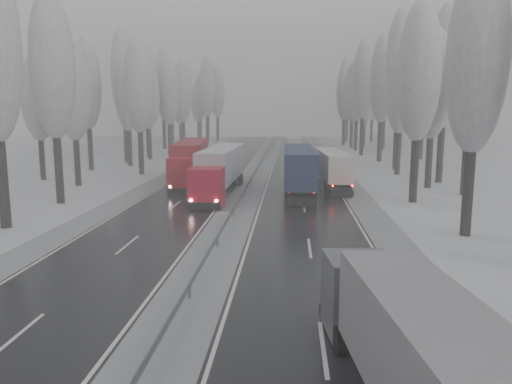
# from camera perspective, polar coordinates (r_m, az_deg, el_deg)

# --- Properties ---
(ground) EXTENTS (260.00, 260.00, 0.00)m
(ground) POSITION_cam_1_polar(r_m,az_deg,el_deg) (17.73, -10.28, -16.66)
(ground) COLOR silver
(ground) RESTS_ON ground
(carriageway_right) EXTENTS (7.50, 200.00, 0.03)m
(carriageway_right) POSITION_cam_1_polar(r_m,az_deg,el_deg) (46.08, 5.33, -0.31)
(carriageway_right) COLOR black
(carriageway_right) RESTS_ON ground
(carriageway_left) EXTENTS (7.50, 200.00, 0.03)m
(carriageway_left) POSITION_cam_1_polar(r_m,az_deg,el_deg) (47.01, -7.58, -0.16)
(carriageway_left) COLOR black
(carriageway_left) RESTS_ON ground
(median_slush) EXTENTS (3.00, 200.00, 0.04)m
(median_slush) POSITION_cam_1_polar(r_m,az_deg,el_deg) (46.25, -1.19, -0.23)
(median_slush) COLOR #9A9CA1
(median_slush) RESTS_ON ground
(shoulder_right) EXTENTS (2.40, 200.00, 0.04)m
(shoulder_right) POSITION_cam_1_polar(r_m,az_deg,el_deg) (46.47, 11.44, -0.37)
(shoulder_right) COLOR #9A9CA1
(shoulder_right) RESTS_ON ground
(shoulder_left) EXTENTS (2.40, 200.00, 0.04)m
(shoulder_left) POSITION_cam_1_polar(r_m,az_deg,el_deg) (48.24, -13.35, -0.09)
(shoulder_left) COLOR #9A9CA1
(shoulder_left) RESTS_ON ground
(median_guardrail) EXTENTS (0.12, 200.00, 0.76)m
(median_guardrail) POSITION_cam_1_polar(r_m,az_deg,el_deg) (46.14, -1.19, 0.47)
(median_guardrail) COLOR slate
(median_guardrail) RESTS_ON ground
(tree_16) EXTENTS (3.60, 3.60, 16.53)m
(tree_16) POSITION_cam_1_polar(r_m,az_deg,el_deg) (33.08, 23.96, 13.67)
(tree_16) COLOR black
(tree_16) RESTS_ON ground
(tree_18) EXTENTS (3.60, 3.60, 16.58)m
(tree_18) POSITION_cam_1_polar(r_m,az_deg,el_deg) (43.80, 18.15, 12.80)
(tree_18) COLOR black
(tree_18) RESTS_ON ground
(tree_19) EXTENTS (3.60, 3.60, 14.57)m
(tree_19) POSITION_cam_1_polar(r_m,az_deg,el_deg) (49.13, 23.28, 10.59)
(tree_19) COLOR black
(tree_19) RESTS_ON ground
(tree_20) EXTENTS (3.60, 3.60, 15.71)m
(tree_20) POSITION_cam_1_polar(r_m,az_deg,el_deg) (52.48, 19.60, 11.47)
(tree_20) COLOR black
(tree_20) RESTS_ON ground
(tree_21) EXTENTS (3.60, 3.60, 18.62)m
(tree_21) POSITION_cam_1_polar(r_m,az_deg,el_deg) (57.04, 20.82, 13.07)
(tree_21) COLOR black
(tree_21) RESTS_ON ground
(tree_22) EXTENTS (3.60, 3.60, 15.86)m
(tree_22) POSITION_cam_1_polar(r_m,az_deg,el_deg) (62.42, 16.22, 11.31)
(tree_22) COLOR black
(tree_22) RESTS_ON ground
(tree_23) EXTENTS (3.60, 3.60, 13.55)m
(tree_23) POSITION_cam_1_polar(r_m,az_deg,el_deg) (67.80, 20.72, 9.65)
(tree_23) COLOR black
(tree_23) RESTS_ON ground
(tree_24) EXTENTS (3.60, 3.60, 20.49)m
(tree_24) POSITION_cam_1_polar(r_m,az_deg,el_deg) (68.07, 16.10, 13.61)
(tree_24) COLOR black
(tree_24) RESTS_ON ground
(tree_25) EXTENTS (3.60, 3.60, 19.44)m
(tree_25) POSITION_cam_1_polar(r_m,az_deg,el_deg) (73.57, 20.81, 12.51)
(tree_25) COLOR black
(tree_25) RESTS_ON ground
(tree_26) EXTENTS (3.60, 3.60, 18.78)m
(tree_26) POSITION_cam_1_polar(r_m,az_deg,el_deg) (77.98, 14.22, 12.30)
(tree_26) COLOR black
(tree_26) RESTS_ON ground
(tree_27) EXTENTS (3.60, 3.60, 17.62)m
(tree_27) POSITION_cam_1_polar(r_m,az_deg,el_deg) (83.36, 18.65, 11.38)
(tree_27) COLOR black
(tree_27) RESTS_ON ground
(tree_28) EXTENTS (3.60, 3.60, 19.62)m
(tree_28) POSITION_cam_1_polar(r_m,az_deg,el_deg) (88.36, 12.20, 12.35)
(tree_28) COLOR black
(tree_28) RESTS_ON ground
(tree_29) EXTENTS (3.60, 3.60, 18.11)m
(tree_29) POSITION_cam_1_polar(r_m,az_deg,el_deg) (93.53, 16.39, 11.41)
(tree_29) COLOR black
(tree_29) RESTS_ON ground
(tree_30) EXTENTS (3.60, 3.60, 17.86)m
(tree_30) POSITION_cam_1_polar(r_m,az_deg,el_deg) (97.99, 11.49, 11.40)
(tree_30) COLOR black
(tree_30) RESTS_ON ground
(tree_31) EXTENTS (3.60, 3.60, 18.58)m
(tree_31) POSITION_cam_1_polar(r_m,az_deg,el_deg) (102.86, 14.54, 11.44)
(tree_31) COLOR black
(tree_31) RESTS_ON ground
(tree_32) EXTENTS (3.60, 3.60, 17.33)m
(tree_32) POSITION_cam_1_polar(r_m,az_deg,el_deg) (105.43, 10.99, 11.08)
(tree_32) COLOR black
(tree_32) RESTS_ON ground
(tree_33) EXTENTS (3.60, 3.60, 14.33)m
(tree_33) POSITION_cam_1_polar(r_m,az_deg,el_deg) (109.76, 12.35, 9.96)
(tree_33) COLOR black
(tree_33) RESTS_ON ground
(tree_34) EXTENTS (3.60, 3.60, 17.63)m
(tree_34) POSITION_cam_1_polar(r_m,az_deg,el_deg) (112.39, 10.08, 11.08)
(tree_34) COLOR black
(tree_34) RESTS_ON ground
(tree_35) EXTENTS (3.60, 3.60, 18.25)m
(tree_35) POSITION_cam_1_polar(r_m,az_deg,el_deg) (117.66, 14.43, 11.05)
(tree_35) COLOR black
(tree_35) RESTS_ON ground
(tree_36) EXTENTS (3.60, 3.60, 20.23)m
(tree_36) POSITION_cam_1_polar(r_m,az_deg,el_deg) (122.37, 10.24, 11.70)
(tree_36) COLOR black
(tree_36) RESTS_ON ground
(tree_37) EXTENTS (3.60, 3.60, 16.37)m
(tree_37) POSITION_cam_1_polar(r_m,az_deg,el_deg) (127.18, 13.19, 10.40)
(tree_37) COLOR black
(tree_37) RESTS_ON ground
(tree_38) EXTENTS (3.60, 3.60, 17.97)m
(tree_38) POSITION_cam_1_polar(r_m,az_deg,el_deg) (133.00, 10.46, 10.88)
(tree_38) COLOR black
(tree_38) RESTS_ON ground
(tree_39) EXTENTS (3.60, 3.60, 16.19)m
(tree_39) POSITION_cam_1_polar(r_m,az_deg,el_deg) (137.28, 11.45, 10.32)
(tree_39) COLOR black
(tree_39) RESTS_ON ground
(tree_58) EXTENTS (3.60, 3.60, 17.21)m
(tree_58) POSITION_cam_1_polar(r_m,az_deg,el_deg) (44.49, -22.27, 13.03)
(tree_58) COLOR black
(tree_58) RESTS_ON ground
(tree_60) EXTENTS (3.60, 3.60, 14.84)m
(tree_60) POSITION_cam_1_polar(r_m,az_deg,el_deg) (54.25, -20.17, 10.77)
(tree_60) COLOR black
(tree_60) RESTS_ON ground
(tree_61) EXTENTS (3.60, 3.60, 13.95)m
(tree_61) POSITION_cam_1_polar(r_m,az_deg,el_deg) (60.33, -23.66, 9.82)
(tree_61) COLOR black
(tree_61) RESTS_ON ground
(tree_62) EXTENTS (3.60, 3.60, 16.04)m
(tree_62) POSITION_cam_1_polar(r_m,az_deg,el_deg) (61.89, -13.27, 11.55)
(tree_62) COLOR black
(tree_62) RESTS_ON ground
(tree_63) EXTENTS (3.60, 3.60, 16.88)m
(tree_63) POSITION_cam_1_polar(r_m,az_deg,el_deg) (68.34, -18.76, 11.53)
(tree_63) COLOR black
(tree_63) RESTS_ON ground
(tree_64) EXTENTS (3.60, 3.60, 15.42)m
(tree_64) POSITION_cam_1_polar(r_m,az_deg,el_deg) (71.74, -14.47, 10.86)
(tree_64) COLOR black
(tree_64) RESTS_ON ground
(tree_65) EXTENTS (3.60, 3.60, 19.48)m
(tree_65) POSITION_cam_1_polar(r_m,az_deg,el_deg) (76.22, -14.90, 12.68)
(tree_65) COLOR black
(tree_65) RESTS_ON ground
(tree_66) EXTENTS (3.60, 3.60, 15.23)m
(tree_66) POSITION_cam_1_polar(r_m,az_deg,el_deg) (80.91, -12.23, 10.65)
(tree_66) COLOR black
(tree_66) RESTS_ON ground
(tree_67) EXTENTS (3.60, 3.60, 17.09)m
(tree_67) POSITION_cam_1_polar(r_m,az_deg,el_deg) (85.18, -12.41, 11.37)
(tree_67) COLOR black
(tree_67) RESTS_ON ground
(tree_68) EXTENTS (3.60, 3.60, 16.65)m
(tree_68) POSITION_cam_1_polar(r_m,az_deg,el_deg) (87.07, -9.98, 11.21)
(tree_68) COLOR black
(tree_68) RESTS_ON ground
(tree_69) EXTENTS (3.60, 3.60, 19.35)m
(tree_69) POSITION_cam_1_polar(r_m,az_deg,el_deg) (92.25, -12.39, 12.09)
(tree_69) COLOR black
(tree_69) RESTS_ON ground
(tree_70) EXTENTS (3.60, 3.60, 17.09)m
(tree_70) POSITION_cam_1_polar(r_m,az_deg,el_deg) (96.84, -8.38, 11.22)
(tree_70) COLOR black
(tree_70) RESTS_ON ground
(tree_71) EXTENTS (3.60, 3.60, 19.61)m
(tree_71) POSITION_cam_1_polar(r_m,az_deg,el_deg) (101.89, -10.59, 11.97)
(tree_71) COLOR black
(tree_71) RESTS_ON ground
(tree_72) EXTENTS (3.60, 3.60, 15.11)m
(tree_72) POSITION_cam_1_polar(r_m,az_deg,el_deg) (106.49, -8.68, 10.36)
(tree_72) COLOR black
(tree_72) RESTS_ON ground
(tree_73) EXTENTS (3.60, 3.60, 17.22)m
(tree_73) POSITION_cam_1_polar(r_m,az_deg,el_deg) (111.07, -9.72, 10.98)
(tree_73) COLOR black
(tree_73) RESTS_ON ground
(tree_74) EXTENTS (3.60, 3.60, 19.68)m
(tree_74) POSITION_cam_1_polar(r_m,az_deg,el_deg) (116.44, -5.64, 11.76)
(tree_74) COLOR black
(tree_74) RESTS_ON ground
(tree_75) EXTENTS (3.60, 3.60, 18.60)m
(tree_75) POSITION_cam_1_polar(r_m,az_deg,el_deg) (122.14, -9.63, 11.24)
(tree_75) COLOR black
(tree_75) RESTS_ON ground
(tree_76) EXTENTS (3.60, 3.60, 18.55)m
(tree_76) POSITION_cam_1_polar(r_m,az_deg,el_deg) (125.53, -4.45, 11.27)
(tree_76) COLOR black
(tree_76) RESTS_ON ground
(tree_77) EXTENTS (3.60, 3.60, 14.32)m
(tree_77) POSITION_cam_1_polar(r_m,az_deg,el_deg) (130.33, -6.65, 9.98)
(tree_77) COLOR black
(tree_77) RESTS_ON ground
(tree_78) EXTENTS (3.60, 3.60, 19.55)m
(tree_78) POSITION_cam_1_polar(r_m,az_deg,el_deg) (132.60, -5.56, 11.43)
(tree_78) COLOR black
(tree_78) RESTS_ON ground
(tree_79) EXTENTS (3.60, 3.60, 17.07)m
(tree_79) POSITION_cam_1_polar(r_m,az_deg,el_deg) (136.96, -6.43, 10.68)
(tree_79) COLOR black
(tree_79) RESTS_ON ground
(truck_grey_tarp) EXTENTS (3.79, 14.21, 3.61)m
(truck_grey_tarp) POSITION_cam_1_polar(r_m,az_deg,el_deg) (11.88, 20.06, -19.50)
(truck_grey_tarp) COLOR #48494D
(truck_grey_tarp) RESTS_ON ground
(truck_blue_box) EXTENTS (2.80, 16.71, 4.27)m
(truck_blue_box) POSITION_cam_1_polar(r_m,az_deg,el_deg) (46.75, 4.90, 2.90)
(truck_blue_box) COLOR navy
(truck_blue_box) RESTS_ON ground
(truck_cream_box) EXTENTS (3.09, 14.42, 3.67)m
(truck_cream_box) POSITION_cam_1_polar(r_m,az_deg,el_deg) (51.48, 8.51, 3.03)
(truck_cream_box) COLOR #ACA698
(truck_cream_box) RESTS_ON ground
(box_truck_distant) EXTENTS (2.88, 7.72, 2.83)m
(box_truck_distant) POSITION_cam_1_polar(r_m,az_deg,el_deg) (90.12, 4.29, 5.34)
(box_truck_distant) COLOR silver
(box_truck_distant) RESTS_ON ground
(truck_red_white) EXTENTS (3.00, 16.63, 4.25)m
(truck_red_white) POSITION_cam_1_polar(r_m,az_deg,el_deg) (45.98, -4.08, 2.78)
(truck_red_white) COLOR red
(truck_red_white) RESTS_ON ground
(truck_red_red) EXTENTS (4.38, 17.46, 4.44)m
(truck_red_red) POSITION_cam_1_polar(r_m,az_deg,el_deg) (53.05, -7.52, 3.73)
(truck_red_red) COLOR #AC0913
(truck_red_red) RESTS_ON ground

